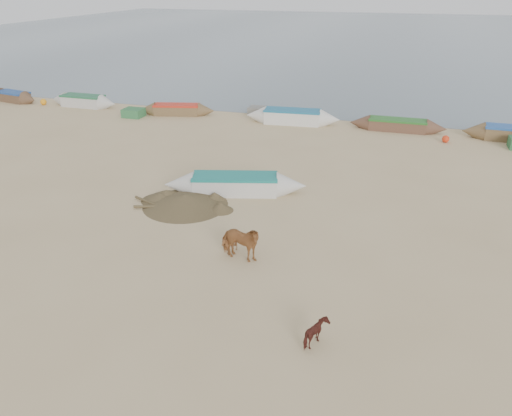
{
  "coord_description": "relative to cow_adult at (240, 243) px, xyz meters",
  "views": [
    {
      "loc": [
        5.18,
        -13.08,
        9.3
      ],
      "look_at": [
        0.0,
        4.0,
        1.0
      ],
      "focal_mm": 35.0,
      "sensor_mm": 36.0,
      "label": 1
    }
  ],
  "objects": [
    {
      "name": "calf_front",
      "position": [
        -0.51,
        0.31,
        -0.32
      ],
      "size": [
        0.9,
        0.87,
        0.76
      ],
      "primitive_type": "imported",
      "rotation": [
        0.0,
        0.0,
        -1.03
      ],
      "color": "brown",
      "rests_on": "ground"
    },
    {
      "name": "sea",
      "position": [
        -0.12,
        80.36,
        -0.69
      ],
      "size": [
        160.0,
        160.0,
        0.0
      ],
      "primitive_type": "plane",
      "color": "slate",
      "rests_on": "ground"
    },
    {
      "name": "ground",
      "position": [
        -0.12,
        -1.64,
        -0.7
      ],
      "size": [
        140.0,
        140.0,
        0.0
      ],
      "primitive_type": "plane",
      "color": "tan",
      "rests_on": "ground"
    },
    {
      "name": "near_canoe",
      "position": [
        -2.18,
        5.76,
        -0.26
      ],
      "size": [
        6.82,
        3.02,
        0.89
      ],
      "primitive_type": null,
      "rotation": [
        0.0,
        0.0,
        0.27
      ],
      "color": "beige",
      "rests_on": "ground"
    },
    {
      "name": "calf_right",
      "position": [
        3.49,
        -3.75,
        -0.32
      ],
      "size": [
        0.7,
        0.8,
        0.77
      ],
      "primitive_type": "imported",
      "rotation": [
        0.0,
        0.0,
        1.63
      ],
      "color": "#50211A",
      "rests_on": "ground"
    },
    {
      "name": "debris_pile",
      "position": [
        -3.86,
        3.8,
        -0.46
      ],
      "size": [
        4.94,
        4.94,
        0.49
      ],
      "primitive_type": "cone",
      "rotation": [
        0.0,
        0.0,
        0.37
      ],
      "color": "brown",
      "rests_on": "ground"
    },
    {
      "name": "cow_adult",
      "position": [
        0.0,
        0.0,
        0.0
      ],
      "size": [
        1.77,
        1.03,
        1.4
      ],
      "primitive_type": "imported",
      "rotation": [
        0.0,
        0.0,
        1.4
      ],
      "color": "#965D31",
      "rests_on": "ground"
    },
    {
      "name": "beach_clutter",
      "position": [
        3.53,
        17.94,
        -0.4
      ],
      "size": [
        45.22,
        4.46,
        0.64
      ],
      "color": "#306B3D",
      "rests_on": "ground"
    },
    {
      "name": "waterline_canoes",
      "position": [
        0.58,
        18.75,
        -0.27
      ],
      "size": [
        55.56,
        3.52,
        0.99
      ],
      "color": "brown",
      "rests_on": "ground"
    }
  ]
}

